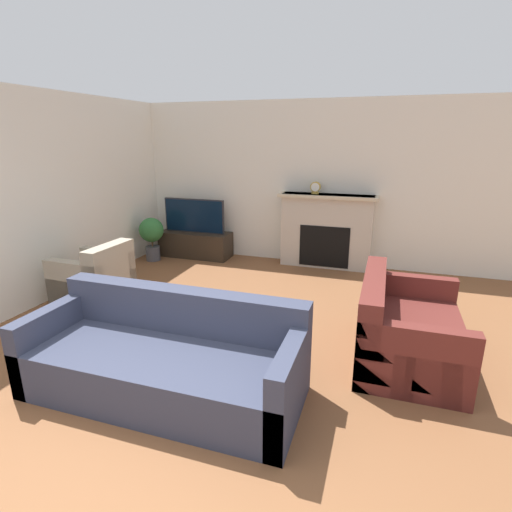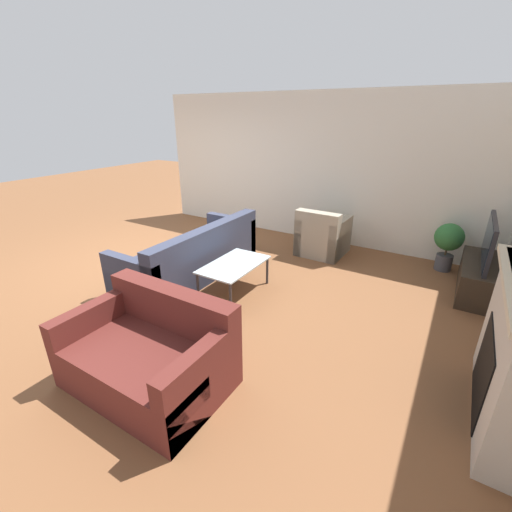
{
  "view_description": "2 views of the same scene",
  "coord_description": "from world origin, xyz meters",
  "px_view_note": "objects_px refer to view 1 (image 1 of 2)",
  "views": [
    {
      "loc": [
        1.59,
        -1.55,
        2.11
      ],
      "look_at": [
        0.13,
        2.87,
        0.72
      ],
      "focal_mm": 28.0,
      "sensor_mm": 36.0,
      "label": 1
    },
    {
      "loc": [
        3.52,
        4.37,
        2.31
      ],
      "look_at": [
        0.32,
        2.43,
        0.75
      ],
      "focal_mm": 24.0,
      "sensor_mm": 36.0,
      "label": 2
    }
  ],
  "objects_px": {
    "armchair_by_window": "(96,282)",
    "coffee_table": "(220,311)",
    "couch_sectional": "(166,361)",
    "potted_plant": "(152,234)",
    "tv": "(194,216)",
    "couch_loveseat": "(405,332)",
    "mantel_clock": "(316,188)"
  },
  "relations": [
    {
      "from": "couch_sectional",
      "to": "couch_loveseat",
      "type": "xyz_separation_m",
      "value": [
        1.94,
        1.19,
        0.0
      ]
    },
    {
      "from": "potted_plant",
      "to": "mantel_clock",
      "type": "relative_size",
      "value": 3.88
    },
    {
      "from": "mantel_clock",
      "to": "coffee_table",
      "type": "bearing_deg",
      "value": -97.63
    },
    {
      "from": "couch_loveseat",
      "to": "potted_plant",
      "type": "height_order",
      "value": "couch_loveseat"
    },
    {
      "from": "tv",
      "to": "coffee_table",
      "type": "height_order",
      "value": "tv"
    },
    {
      "from": "couch_sectional",
      "to": "armchair_by_window",
      "type": "relative_size",
      "value": 2.85
    },
    {
      "from": "couch_loveseat",
      "to": "couch_sectional",
      "type": "bearing_deg",
      "value": 121.51
    },
    {
      "from": "coffee_table",
      "to": "mantel_clock",
      "type": "relative_size",
      "value": 5.11
    },
    {
      "from": "coffee_table",
      "to": "armchair_by_window",
      "type": "bearing_deg",
      "value": 165.45
    },
    {
      "from": "armchair_by_window",
      "to": "tv",
      "type": "bearing_deg",
      "value": 175.65
    },
    {
      "from": "couch_sectional",
      "to": "coffee_table",
      "type": "distance_m",
      "value": 0.88
    },
    {
      "from": "tv",
      "to": "potted_plant",
      "type": "relative_size",
      "value": 1.49
    },
    {
      "from": "mantel_clock",
      "to": "tv",
      "type": "bearing_deg",
      "value": -175.68
    },
    {
      "from": "armchair_by_window",
      "to": "mantel_clock",
      "type": "height_order",
      "value": "mantel_clock"
    },
    {
      "from": "couch_loveseat",
      "to": "armchair_by_window",
      "type": "distance_m",
      "value": 3.8
    },
    {
      "from": "armchair_by_window",
      "to": "coffee_table",
      "type": "xyz_separation_m",
      "value": [
        1.98,
        -0.51,
        0.09
      ]
    },
    {
      "from": "couch_loveseat",
      "to": "potted_plant",
      "type": "xyz_separation_m",
      "value": [
        -4.15,
        2.1,
        0.19
      ]
    },
    {
      "from": "couch_loveseat",
      "to": "potted_plant",
      "type": "distance_m",
      "value": 4.65
    },
    {
      "from": "couch_sectional",
      "to": "potted_plant",
      "type": "xyz_separation_m",
      "value": [
        -2.21,
        3.29,
        0.2
      ]
    },
    {
      "from": "potted_plant",
      "to": "mantel_clock",
      "type": "height_order",
      "value": "mantel_clock"
    },
    {
      "from": "tv",
      "to": "couch_sectional",
      "type": "distance_m",
      "value": 4.1
    },
    {
      "from": "couch_loveseat",
      "to": "mantel_clock",
      "type": "xyz_separation_m",
      "value": [
        -1.4,
        2.72,
        1.03
      ]
    },
    {
      "from": "couch_sectional",
      "to": "mantel_clock",
      "type": "distance_m",
      "value": 4.08
    },
    {
      "from": "tv",
      "to": "mantel_clock",
      "type": "relative_size",
      "value": 5.79
    },
    {
      "from": "couch_sectional",
      "to": "armchair_by_window",
      "type": "bearing_deg",
      "value": 143.34
    },
    {
      "from": "couch_sectional",
      "to": "coffee_table",
      "type": "relative_size",
      "value": 2.32
    },
    {
      "from": "couch_loveseat",
      "to": "potted_plant",
      "type": "bearing_deg",
      "value": 63.19
    },
    {
      "from": "tv",
      "to": "armchair_by_window",
      "type": "height_order",
      "value": "tv"
    },
    {
      "from": "tv",
      "to": "couch_sectional",
      "type": "bearing_deg",
      "value": -66.97
    },
    {
      "from": "couch_sectional",
      "to": "potted_plant",
      "type": "height_order",
      "value": "couch_sectional"
    },
    {
      "from": "couch_sectional",
      "to": "armchair_by_window",
      "type": "distance_m",
      "value": 2.3
    },
    {
      "from": "coffee_table",
      "to": "potted_plant",
      "type": "xyz_separation_m",
      "value": [
        -2.34,
        2.43,
        0.09
      ]
    }
  ]
}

